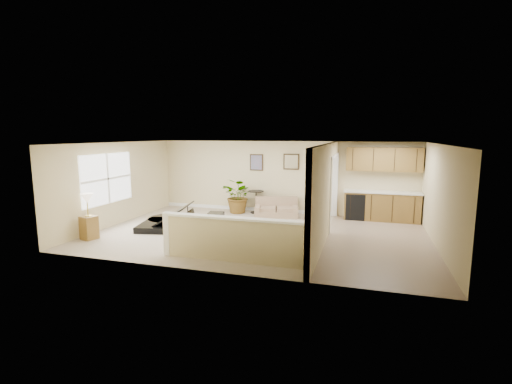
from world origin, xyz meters
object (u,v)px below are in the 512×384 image
(piano_bench, at_px, (214,224))
(lamp_stand, at_px, (89,220))
(small_plant, at_px, (309,212))
(accent_table, at_px, (256,199))
(piano, at_px, (171,205))
(loveseat, at_px, (277,207))
(palm_plant, at_px, (239,196))

(piano_bench, bearing_deg, lamp_stand, -153.26)
(small_plant, bearing_deg, lamp_stand, -143.35)
(piano_bench, xyz_separation_m, accent_table, (0.35, 2.91, 0.23))
(small_plant, distance_m, lamp_stand, 6.53)
(piano, height_order, accent_table, piano)
(accent_table, bearing_deg, small_plant, -14.34)
(piano_bench, height_order, loveseat, loveseat)
(piano, bearing_deg, small_plant, 17.28)
(piano, height_order, loveseat, piano)
(loveseat, distance_m, lamp_stand, 5.81)
(loveseat, xyz_separation_m, palm_plant, (-1.37, 0.07, 0.29))
(palm_plant, bearing_deg, piano, -117.86)
(small_plant, bearing_deg, palm_plant, 173.20)
(loveseat, xyz_separation_m, small_plant, (1.15, -0.23, -0.06))
(piano, distance_m, palm_plant, 2.74)
(accent_table, height_order, palm_plant, palm_plant)
(piano_bench, height_order, palm_plant, palm_plant)
(lamp_stand, bearing_deg, piano, 50.94)
(piano_bench, relative_size, lamp_stand, 0.68)
(accent_table, xyz_separation_m, palm_plant, (-0.56, -0.20, 0.10))
(small_plant, relative_size, lamp_stand, 0.49)
(piano_bench, bearing_deg, piano, 168.90)
(piano_bench, height_order, accent_table, accent_table)
(piano, xyz_separation_m, lamp_stand, (-1.44, -1.77, -0.15))
(piano_bench, height_order, lamp_stand, lamp_stand)
(accent_table, distance_m, palm_plant, 0.61)
(palm_plant, bearing_deg, small_plant, -6.80)
(loveseat, bearing_deg, accent_table, 148.57)
(piano, relative_size, loveseat, 1.37)
(piano_bench, xyz_separation_m, loveseat, (1.15, 2.65, 0.04))
(piano, height_order, small_plant, piano)
(palm_plant, bearing_deg, lamp_stand, -122.95)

